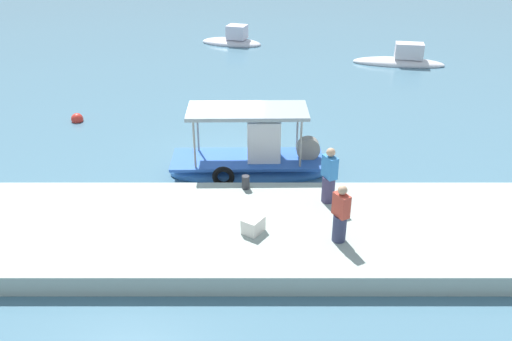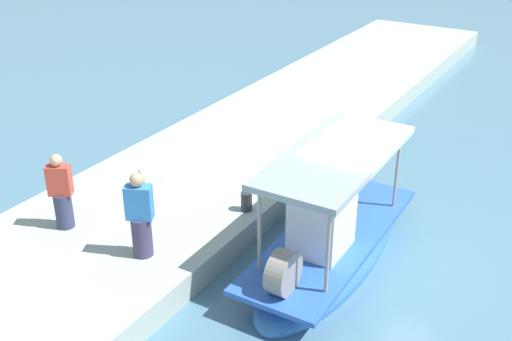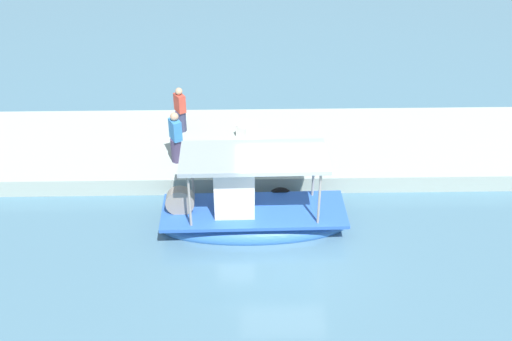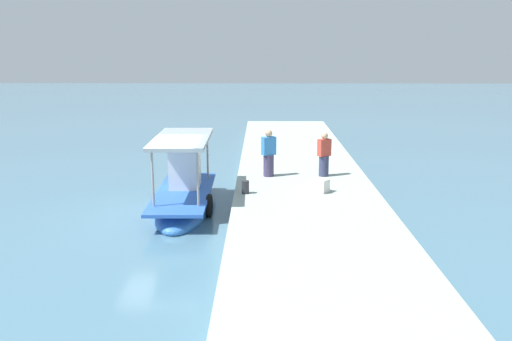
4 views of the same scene
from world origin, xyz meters
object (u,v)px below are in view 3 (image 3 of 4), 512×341
object	(u,v)px
main_fishing_boat	(250,214)
cargo_crate	(246,130)
fisherman_by_crate	(176,139)
mooring_bollard	(254,167)
fisherman_near_bollard	(180,112)

from	to	relation	value
main_fishing_boat	cargo_crate	xyz separation A→B (m)	(0.10, -4.43, 0.30)
fisherman_by_crate	mooring_bollard	size ratio (longest dim) A/B	4.05
fisherman_near_bollard	fisherman_by_crate	xyz separation A→B (m)	(-0.04, 2.02, 0.05)
fisherman_by_crate	mooring_bollard	distance (m)	2.62
fisherman_near_bollard	cargo_crate	xyz separation A→B (m)	(-2.23, 0.38, -0.52)
main_fishing_boat	fisherman_near_bollard	xyz separation A→B (m)	(2.33, -4.81, 0.82)
mooring_bollard	cargo_crate	bearing A→B (deg)	-84.29
fisherman_near_bollard	mooring_bollard	world-z (taller)	fisherman_near_bollard
fisherman_by_crate	main_fishing_boat	bearing A→B (deg)	129.37
main_fishing_boat	mooring_bollard	bearing A→B (deg)	-94.08
main_fishing_boat	fisherman_by_crate	world-z (taller)	main_fishing_boat
fisherman_near_bollard	fisherman_by_crate	size ratio (longest dim) A/B	0.94
mooring_bollard	cargo_crate	xyz separation A→B (m)	(0.24, -2.42, 0.00)
mooring_bollard	fisherman_near_bollard	bearing A→B (deg)	-48.50
main_fishing_boat	fisherman_near_bollard	bearing A→B (deg)	-64.15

